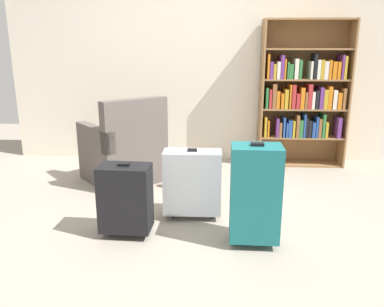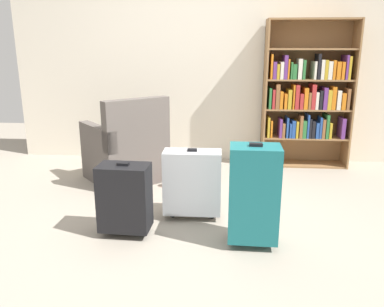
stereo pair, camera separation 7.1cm
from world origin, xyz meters
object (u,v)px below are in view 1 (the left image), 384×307
object	(u,v)px
armchair	(124,152)
suitcase_teal	(255,193)
bookshelf	(303,96)
suitcase_silver	(192,182)
suitcase_black	(126,198)
mug	(166,182)

from	to	relation	value
armchair	suitcase_teal	bearing A→B (deg)	-47.04
bookshelf	suitcase_teal	distance (m)	2.22
suitcase_silver	armchair	bearing A→B (deg)	130.58
suitcase_black	suitcase_teal	distance (m)	0.96
suitcase_black	suitcase_teal	bearing A→B (deg)	-5.30
mug	suitcase_silver	world-z (taller)	suitcase_silver
suitcase_black	suitcase_silver	bearing A→B (deg)	35.42
bookshelf	mug	world-z (taller)	bookshelf
bookshelf	mug	bearing A→B (deg)	-149.35
mug	suitcase_teal	world-z (taller)	suitcase_teal
armchair	suitcase_black	world-z (taller)	armchair
armchair	suitcase_black	distance (m)	1.27
suitcase_black	mug	bearing A→B (deg)	80.47
bookshelf	mug	size ratio (longest dim) A/B	14.06
armchair	suitcase_silver	distance (m)	1.18
suitcase_silver	suitcase_black	world-z (taller)	suitcase_silver
armchair	mug	size ratio (longest dim) A/B	8.23
mug	suitcase_teal	size ratio (longest dim) A/B	0.16
mug	suitcase_teal	bearing A→B (deg)	-55.97
armchair	suitcase_silver	world-z (taller)	armchair
suitcase_teal	mug	bearing A→B (deg)	124.03
mug	suitcase_black	distance (m)	1.10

